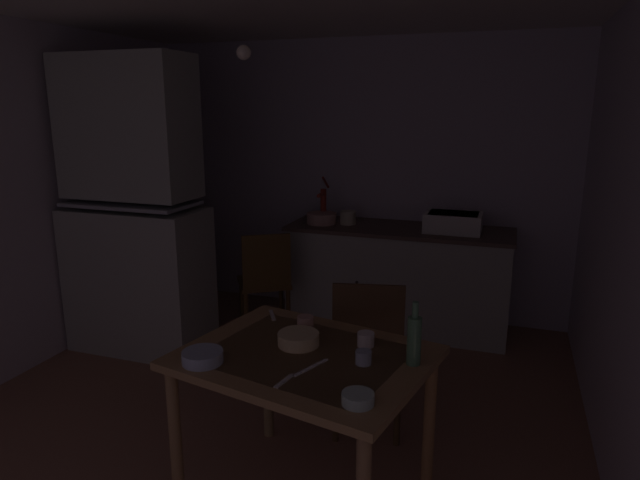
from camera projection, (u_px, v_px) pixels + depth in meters
ground_plane at (271, 408)px, 3.47m from camera, size 4.79×4.79×0.00m
wall_back at (357, 179)px, 4.97m from camera, size 3.80×0.10×2.40m
wall_left at (13, 201)px, 3.79m from camera, size 0.10×3.89×2.40m
wall_right at (640, 246)px, 2.58m from camera, size 0.10×3.89×2.40m
hutch_cabinet at (135, 218)px, 4.12m from camera, size 1.04×0.52×2.19m
counter_cabinet at (397, 277)px, 4.66m from camera, size 1.83×0.64×0.86m
sink_basin at (453, 222)px, 4.41m from camera, size 0.44×0.34×0.15m
hand_pump at (323, 202)px, 4.78m from camera, size 0.05×0.27×0.39m
mixing_bowl_counter at (322, 218)px, 4.72m from camera, size 0.25×0.25×0.09m
stoneware_crock at (348, 218)px, 4.69m from camera, size 0.13×0.13×0.11m
dining_table at (305, 374)px, 2.50m from camera, size 1.21×1.03×0.76m
chair_far_side at (368, 354)px, 3.09m from camera, size 0.48×0.48×0.93m
chair_by_counter at (265, 280)px, 4.48m from camera, size 0.55×0.55×0.87m
serving_bowl_wide at (203, 357)px, 2.39m from camera, size 0.18×0.18×0.05m
soup_bowl_small at (358, 399)px, 2.06m from camera, size 0.12×0.12×0.04m
sauce_dish at (299, 339)px, 2.57m from camera, size 0.19×0.19×0.06m
teacup_cream at (305, 323)px, 2.73m from camera, size 0.08×0.08×0.07m
mug_tall at (366, 339)px, 2.55m from camera, size 0.08×0.08×0.06m
mug_dark at (363, 357)px, 2.38m from camera, size 0.07×0.07×0.06m
glass_bottle at (414, 339)px, 2.36m from camera, size 0.06×0.06×0.28m
table_knife at (311, 368)px, 2.34m from camera, size 0.10×0.20×0.00m
teaspoon_near_bowl at (272, 315)px, 2.93m from camera, size 0.09×0.14×0.00m
teaspoon_by_cup at (284, 381)px, 2.23m from camera, size 0.04×0.13×0.00m
pendant_bulb at (244, 53)px, 2.99m from camera, size 0.08×0.08×0.08m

